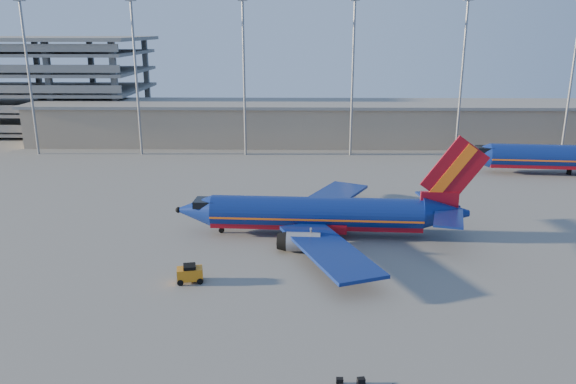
% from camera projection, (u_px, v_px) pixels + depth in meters
% --- Properties ---
extents(ground, '(220.00, 220.00, 0.00)m').
position_uv_depth(ground, '(254.00, 242.00, 63.25)').
color(ground, slate).
rests_on(ground, ground).
extents(terminal_building, '(122.00, 16.00, 8.50)m').
position_uv_depth(terminal_building, '(322.00, 122.00, 117.57)').
color(terminal_building, gray).
rests_on(terminal_building, ground).
extents(parking_garage, '(62.00, 32.00, 21.40)m').
position_uv_depth(parking_garage, '(14.00, 79.00, 132.04)').
color(parking_garage, slate).
rests_on(parking_garage, ground).
extents(light_mast_row, '(101.60, 1.60, 28.65)m').
position_uv_depth(light_mast_row, '(298.00, 61.00, 102.42)').
color(light_mast_row, gray).
rests_on(light_mast_row, ground).
extents(aircraft_main, '(35.44, 34.04, 11.99)m').
position_uv_depth(aircraft_main, '(323.00, 214.00, 64.72)').
color(aircraft_main, navy).
rests_on(aircraft_main, ground).
extents(baggage_tug, '(2.67, 1.92, 1.75)m').
position_uv_depth(baggage_tug, '(190.00, 273.00, 53.09)').
color(baggage_tug, orange).
rests_on(baggage_tug, ground).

